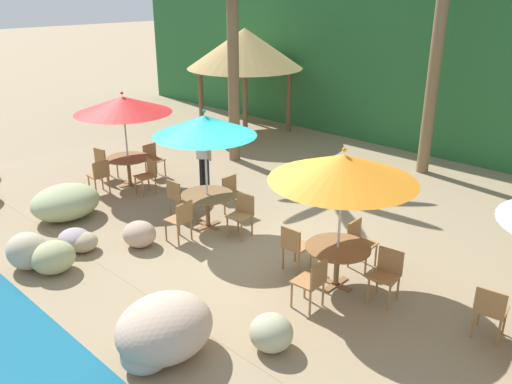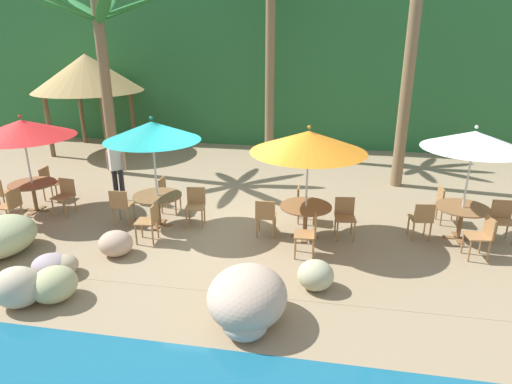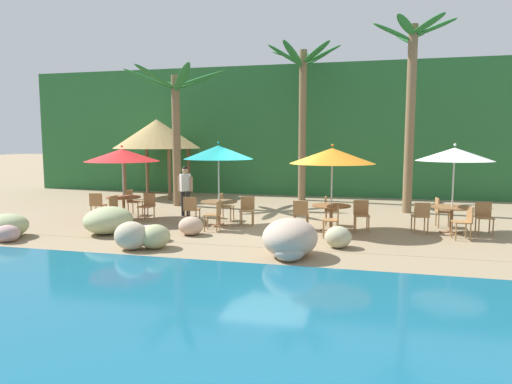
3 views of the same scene
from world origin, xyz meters
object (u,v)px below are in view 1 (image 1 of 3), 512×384
at_px(chair_red_right, 100,174).
at_px(chair_teal_right, 181,218).
at_px(chair_teal_inland, 233,192).
at_px(palm_tree_nearest, 233,26).
at_px(palapa_hut, 245,49).
at_px(umbrella_teal, 205,125).
at_px(chair_orange_right, 313,281).
at_px(chair_red_inland, 153,157).
at_px(umbrella_red, 123,105).
at_px(dining_table_orange, 338,253).
at_px(dining_table_teal, 207,200).
at_px(chair_teal_seaward, 242,212).
at_px(palm_tree_second, 443,2).
at_px(chair_orange_left, 294,245).
at_px(waiter_in_white, 204,153).
at_px(umbrella_orange, 343,168).
at_px(chair_orange_inland, 359,240).
at_px(chair_red_seaward, 148,174).
at_px(chair_orange_seaward, 387,272).
at_px(chair_white_left, 490,309).
at_px(dining_table_red, 128,162).
at_px(chair_red_left, 104,161).
at_px(chair_teal_left, 178,195).

xyz_separation_m(chair_red_right, chair_teal_right, (3.47, -0.25, 0.00)).
bearing_deg(chair_teal_right, chair_teal_inland, 99.32).
xyz_separation_m(chair_red_right, palm_tree_nearest, (0.38, 4.23, 3.27)).
bearing_deg(palapa_hut, palm_tree_nearest, -50.46).
bearing_deg(palapa_hut, umbrella_teal, -50.90).
bearing_deg(palapa_hut, chair_orange_right, -39.61).
height_order(chair_red_inland, chair_teal_inland, same).
bearing_deg(umbrella_red, palapa_hut, 105.49).
bearing_deg(chair_teal_right, dining_table_orange, 13.85).
distance_m(chair_red_inland, dining_table_teal, 3.66).
bearing_deg(chair_teal_seaward, palm_tree_second, 82.86).
bearing_deg(chair_orange_left, dining_table_teal, 176.20).
relative_size(chair_orange_right, palapa_hut, 0.22).
bearing_deg(palapa_hut, chair_red_right, -76.07).
bearing_deg(palm_tree_second, palapa_hut, -176.98).
bearing_deg(palm_tree_nearest, waiter_in_white, -60.72).
bearing_deg(umbrella_orange, chair_orange_left, -172.18).
distance_m(chair_orange_inland, palapa_hut, 10.05).
xyz_separation_m(chair_red_seaward, dining_table_teal, (2.49, -0.26, 0.10)).
relative_size(chair_orange_seaward, chair_orange_inland, 1.00).
relative_size(chair_teal_right, waiter_in_white, 0.51).
distance_m(chair_white_left, palapa_hut, 12.48).
bearing_deg(chair_red_seaward, chair_red_inland, 139.59).
distance_m(chair_teal_right, chair_white_left, 5.74).
distance_m(palm_tree_nearest, waiter_in_white, 3.86).
xyz_separation_m(chair_orange_seaward, palapa_hut, (-9.16, 5.96, 2.32)).
bearing_deg(palm_tree_nearest, palm_tree_second, 31.79).
xyz_separation_m(dining_table_red, chair_red_left, (-0.83, -0.21, -0.10)).
bearing_deg(palm_tree_nearest, chair_red_right, -95.07).
xyz_separation_m(chair_red_inland, chair_teal_inland, (3.38, -0.26, 0.00)).
height_order(chair_teal_left, chair_orange_left, same).
height_order(chair_orange_seaward, palapa_hut, palapa_hut).
xyz_separation_m(chair_red_inland, chair_white_left, (9.29, -0.86, 0.00)).
bearing_deg(umbrella_red, chair_red_right, -87.17).
xyz_separation_m(chair_teal_right, dining_table_orange, (3.20, 0.79, 0.10)).
bearing_deg(chair_orange_seaward, dining_table_teal, -177.94).
relative_size(chair_teal_inland, chair_orange_seaward, 1.00).
relative_size(chair_red_seaward, chair_teal_left, 1.00).
xyz_separation_m(dining_table_orange, chair_orange_inland, (-0.13, 0.85, -0.10)).
bearing_deg(chair_teal_inland, palm_tree_second, 72.94).
xyz_separation_m(umbrella_orange, chair_white_left, (2.44, 0.30, -1.62)).
xyz_separation_m(chair_teal_right, waiter_in_white, (-1.80, 2.17, 0.47)).
bearing_deg(chair_teal_inland, chair_orange_right, -25.75).
bearing_deg(dining_table_orange, chair_red_right, -175.42).
relative_size(palapa_hut, waiter_in_white, 2.30).
xyz_separation_m(chair_teal_left, umbrella_orange, (4.21, 0.07, 1.62)).
xyz_separation_m(chair_red_inland, chair_red_right, (0.18, -1.70, 0.00)).
height_order(dining_table_red, chair_red_right, chair_red_right).
bearing_deg(chair_orange_right, chair_orange_seaward, 56.46).
bearing_deg(chair_teal_left, dining_table_red, 171.09).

